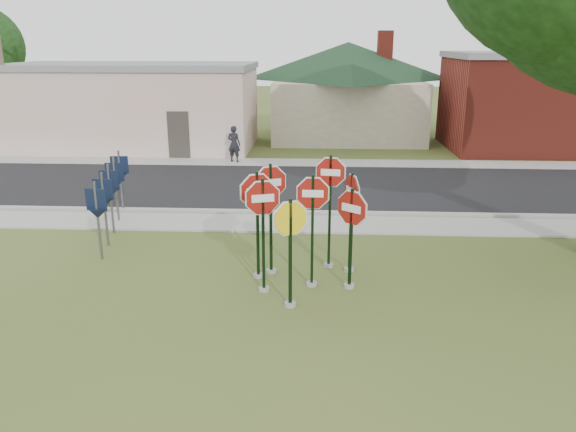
# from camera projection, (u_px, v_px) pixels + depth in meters

# --- Properties ---
(ground) EXTENTS (120.00, 120.00, 0.00)m
(ground) POSITION_uv_depth(u_px,v_px,m) (297.00, 309.00, 11.46)
(ground) COLOR #3E521E
(ground) RESTS_ON ground
(sidewalk_near) EXTENTS (60.00, 1.60, 0.06)m
(sidewalk_near) POSITION_uv_depth(u_px,v_px,m) (304.00, 224.00, 16.70)
(sidewalk_near) COLOR #989890
(sidewalk_near) RESTS_ON ground
(road) EXTENTS (60.00, 7.00, 0.04)m
(road) POSITION_uv_depth(u_px,v_px,m) (307.00, 187.00, 20.99)
(road) COLOR black
(road) RESTS_ON ground
(sidewalk_far) EXTENTS (60.00, 1.60, 0.06)m
(sidewalk_far) POSITION_uv_depth(u_px,v_px,m) (309.00, 163.00, 25.09)
(sidewalk_far) COLOR #989890
(sidewalk_far) RESTS_ON ground
(curb) EXTENTS (60.00, 0.20, 0.14)m
(curb) POSITION_uv_depth(u_px,v_px,m) (305.00, 213.00, 17.64)
(curb) COLOR #989890
(curb) RESTS_ON ground
(stop_sign_center) EXTENTS (0.99, 0.24, 2.63)m
(stop_sign_center) POSITION_uv_depth(u_px,v_px,m) (313.00, 217.00, 12.08)
(stop_sign_center) COLOR gray
(stop_sign_center) RESTS_ON ground
(stop_sign_yellow) EXTENTS (0.92, 0.43, 2.40)m
(stop_sign_yellow) POSITION_uv_depth(u_px,v_px,m) (290.00, 240.00, 11.16)
(stop_sign_yellow) COLOR gray
(stop_sign_yellow) RESTS_ON ground
(stop_sign_left) EXTENTS (1.00, 0.32, 2.63)m
(stop_sign_left) POSITION_uv_depth(u_px,v_px,m) (263.00, 220.00, 11.81)
(stop_sign_left) COLOR gray
(stop_sign_left) RESTS_ON ground
(stop_sign_right) EXTENTS (0.83, 0.69, 2.37)m
(stop_sign_right) POSITION_uv_depth(u_px,v_px,m) (351.00, 226.00, 12.04)
(stop_sign_right) COLOR gray
(stop_sign_right) RESTS_ON ground
(stop_sign_back_right) EXTENTS (0.97, 0.24, 2.84)m
(stop_sign_back_right) POSITION_uv_depth(u_px,v_px,m) (330.00, 197.00, 13.09)
(stop_sign_back_right) COLOR gray
(stop_sign_back_right) RESTS_ON ground
(stop_sign_back_left) EXTENTS (0.98, 0.45, 2.73)m
(stop_sign_back_left) POSITION_uv_depth(u_px,v_px,m) (271.00, 203.00, 12.76)
(stop_sign_back_left) COLOR gray
(stop_sign_back_left) RESTS_ON ground
(stop_sign_far_right) EXTENTS (0.39, 1.03, 2.51)m
(stop_sign_far_right) POSITION_uv_depth(u_px,v_px,m) (351.00, 208.00, 12.90)
(stop_sign_far_right) COLOR gray
(stop_sign_far_right) RESTS_ON ground
(stop_sign_far_left) EXTENTS (1.00, 0.48, 2.62)m
(stop_sign_far_left) POSITION_uv_depth(u_px,v_px,m) (257.00, 210.00, 12.52)
(stop_sign_far_left) COLOR gray
(stop_sign_far_left) RESTS_ON ground
(route_sign_row) EXTENTS (1.43, 4.63, 2.00)m
(route_sign_row) POSITION_uv_depth(u_px,v_px,m) (110.00, 191.00, 15.66)
(route_sign_row) COLOR #59595E
(route_sign_row) RESTS_ON ground
(building_stucco) EXTENTS (12.20, 6.20, 4.20)m
(building_stucco) POSITION_uv_depth(u_px,v_px,m) (133.00, 105.00, 28.43)
(building_stucco) COLOR beige
(building_stucco) RESTS_ON ground
(building_house) EXTENTS (11.60, 11.60, 6.20)m
(building_house) POSITION_uv_depth(u_px,v_px,m) (348.00, 71.00, 31.25)
(building_house) COLOR beige
(building_house) RESTS_ON ground
(building_brick) EXTENTS (10.20, 6.20, 4.75)m
(building_brick) POSITION_uv_depth(u_px,v_px,m) (553.00, 101.00, 27.79)
(building_brick) COLOR maroon
(building_brick) RESTS_ON ground
(pedestrian) EXTENTS (0.68, 0.54, 1.62)m
(pedestrian) POSITION_uv_depth(u_px,v_px,m) (234.00, 144.00, 24.96)
(pedestrian) COLOR black
(pedestrian) RESTS_ON sidewalk_far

